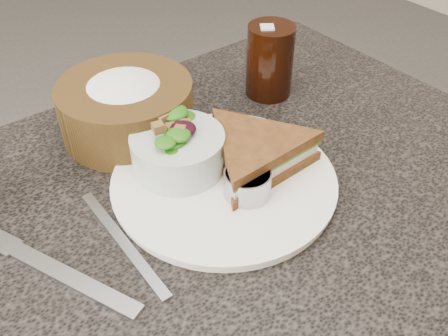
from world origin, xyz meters
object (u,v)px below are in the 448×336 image
Objects in this scene: dressing_ramekin at (247,183)px; salad_bowl at (178,146)px; bread_basket at (126,100)px; dinner_plate at (224,181)px; cola_glass at (270,58)px; sandwich at (256,153)px.

salad_bowl is at bearing 111.40° from dressing_ramekin.
salad_bowl is 0.13m from bread_basket.
dressing_ramekin is at bearing -84.62° from dinner_plate.
cola_glass is at bearing -10.57° from bread_basket.
dressing_ramekin reaches higher than dinner_plate.
salad_bowl is at bearing 139.42° from sandwich.
bread_basket is 1.51× the size of cola_glass.
salad_bowl is at bearing -87.95° from bread_basket.
bread_basket is at bearing 101.96° from dinner_plate.
salad_bowl reaches higher than dinner_plate.
dinner_plate is 0.08m from salad_bowl.
dressing_ramekin is 0.46× the size of cola_glass.
cola_glass reaches higher than dressing_ramekin.
bread_basket reaches higher than dinner_plate.
bread_basket is (-0.04, 0.23, 0.03)m from dressing_ramekin.
dinner_plate is 0.20m from bread_basket.
sandwich is 0.22m from cola_glass.
salad_bowl is 0.11m from dressing_ramekin.
dressing_ramekin is at bearing -68.60° from salad_bowl.
salad_bowl is at bearing -160.45° from cola_glass.
salad_bowl reaches higher than sandwich.
dressing_ramekin is 0.28m from cola_glass.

